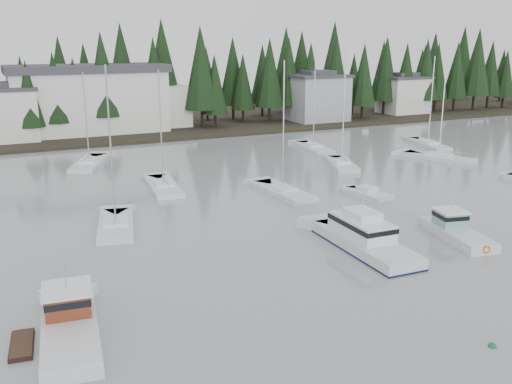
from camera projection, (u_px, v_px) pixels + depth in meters
far_shore_land at (104, 122)px, 109.42m from camera, size 240.00×54.00×1.00m
conifer_treeline at (117, 130)px, 99.84m from camera, size 200.00×22.00×20.00m
house_west at (4, 113)px, 85.03m from camera, size 9.54×7.42×8.75m
house_east_a at (318, 97)px, 106.61m from camera, size 10.60×8.48×9.25m
house_east_b at (404, 94)px, 117.65m from camera, size 9.54×7.42×8.25m
harbor_inn at (102, 99)px, 93.92m from camera, size 29.50×11.50×10.90m
lobster_boat_brown at (68, 328)px, 30.36m from camera, size 5.06×8.90×4.26m
cabin_cruiser_center at (364, 240)px, 42.99m from camera, size 3.64×10.64×4.52m
lobster_boat_teal at (456, 233)px, 45.30m from camera, size 3.98×7.51×3.97m
sailboat_0 at (90, 164)px, 71.87m from camera, size 6.66×10.47×12.05m
sailboat_1 at (116, 227)px, 47.89m from camera, size 4.64×8.79×14.00m
sailboat_2 at (163, 188)px, 60.55m from camera, size 3.87×9.55×12.94m
sailboat_3 at (438, 159)px, 75.33m from camera, size 6.22×9.89×11.36m
sailboat_5 at (313, 148)px, 82.18m from camera, size 3.91×9.15×14.93m
sailboat_8 at (342, 165)px, 71.31m from camera, size 5.50×8.81×14.96m
sailboat_9 at (428, 145)px, 84.81m from camera, size 4.93×10.23×13.55m
sailboat_11 at (283, 193)px, 58.57m from camera, size 3.34×9.11×13.95m
runabout_1 at (367, 195)px, 57.54m from camera, size 2.90×5.46×1.42m
mooring_buoy_green at (492, 347)px, 29.41m from camera, size 0.44×0.44×0.44m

